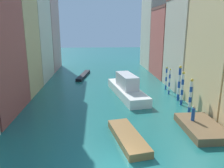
% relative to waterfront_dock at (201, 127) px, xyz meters
% --- Properties ---
extents(ground_plane, '(154.00, 154.00, 0.00)m').
position_rel_waterfront_dock_xyz_m(ground_plane, '(-8.84, 19.19, -0.38)').
color(ground_plane, '#1E6B66').
extents(building_left_2, '(6.37, 7.88, 21.10)m').
position_rel_waterfront_dock_xyz_m(building_left_2, '(-22.84, 15.03, 10.17)').
color(building_left_2, '#DBB77A').
rests_on(building_left_2, ground).
extents(building_left_3, '(6.37, 10.65, 18.86)m').
position_rel_waterfront_dock_xyz_m(building_left_3, '(-22.84, 24.46, 9.06)').
color(building_left_3, beige).
rests_on(building_left_3, ground).
extents(building_left_4, '(6.37, 10.75, 17.54)m').
position_rel_waterfront_dock_xyz_m(building_left_4, '(-22.84, 35.49, 8.40)').
color(building_left_4, tan).
rests_on(building_left_4, ground).
extents(building_right_2, '(6.37, 9.59, 14.91)m').
position_rel_waterfront_dock_xyz_m(building_right_2, '(5.16, 15.52, 7.08)').
color(building_right_2, '#BCB299').
rests_on(building_right_2, ground).
extents(building_right_3, '(6.37, 10.16, 14.13)m').
position_rel_waterfront_dock_xyz_m(building_right_3, '(5.16, 25.73, 6.69)').
color(building_right_3, '#B25147').
rests_on(building_right_3, ground).
extents(building_right_4, '(6.37, 10.86, 21.14)m').
position_rel_waterfront_dock_xyz_m(building_right_4, '(5.16, 36.28, 10.20)').
color(building_right_4, '#BCB299').
rests_on(building_right_4, ground).
extents(waterfront_dock, '(3.48, 6.06, 0.76)m').
position_rel_waterfront_dock_xyz_m(waterfront_dock, '(0.00, 0.00, 0.00)').
color(waterfront_dock, brown).
rests_on(waterfront_dock, ground).
extents(person_on_dock, '(0.36, 0.36, 1.59)m').
position_rel_waterfront_dock_xyz_m(person_on_dock, '(-0.54, 0.87, 1.12)').
color(person_on_dock, '#234C93').
rests_on(person_on_dock, waterfront_dock).
extents(mooring_pole_0, '(0.38, 0.38, 4.21)m').
position_rel_waterfront_dock_xyz_m(mooring_pole_0, '(0.92, 5.03, 1.78)').
color(mooring_pole_0, '#1E479E').
rests_on(mooring_pole_0, ground).
extents(mooring_pole_1, '(0.37, 0.37, 4.54)m').
position_rel_waterfront_dock_xyz_m(mooring_pole_1, '(0.90, 7.60, 1.94)').
color(mooring_pole_1, '#1E479E').
rests_on(mooring_pole_1, ground).
extents(mooring_pole_2, '(0.39, 0.39, 4.97)m').
position_rel_waterfront_dock_xyz_m(mooring_pole_2, '(1.18, 9.50, 2.16)').
color(mooring_pole_2, '#1E479E').
rests_on(mooring_pole_2, ground).
extents(mooring_pole_3, '(0.28, 0.28, 4.02)m').
position_rel_waterfront_dock_xyz_m(mooring_pole_3, '(0.82, 12.49, 1.67)').
color(mooring_pole_3, '#1E479E').
rests_on(mooring_pole_3, ground).
extents(mooring_pole_4, '(0.29, 0.29, 3.82)m').
position_rel_waterfront_dock_xyz_m(mooring_pole_4, '(1.18, 15.17, 1.57)').
color(mooring_pole_4, '#1E479E').
rests_on(mooring_pole_4, ground).
extents(vaporetto_white, '(5.00, 12.68, 3.27)m').
position_rel_waterfront_dock_xyz_m(vaporetto_white, '(-5.80, 12.40, 0.78)').
color(vaporetto_white, white).
rests_on(vaporetto_white, ground).
extents(gondola_black, '(2.56, 9.60, 0.53)m').
position_rel_waterfront_dock_xyz_m(gondola_black, '(-13.06, 26.19, -0.12)').
color(gondola_black, black).
rests_on(gondola_black, ground).
extents(motorboat_0, '(3.28, 6.97, 0.68)m').
position_rel_waterfront_dock_xyz_m(motorboat_0, '(-7.60, -1.35, -0.04)').
color(motorboat_0, olive).
rests_on(motorboat_0, ground).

